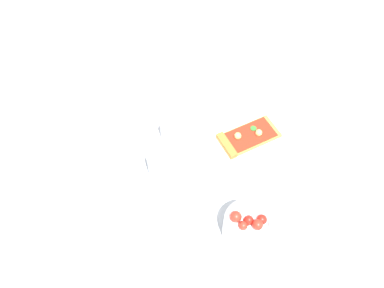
# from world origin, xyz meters

# --- Properties ---
(ground_plane) EXTENTS (2.40, 2.40, 0.00)m
(ground_plane) POSITION_xyz_m (0.00, 0.00, 0.00)
(ground_plane) COLOR silver
(ground_plane) RESTS_ON ground
(plate) EXTENTS (0.27, 0.27, 0.01)m
(plate) POSITION_xyz_m (0.03, -0.02, 0.01)
(plate) COLOR white
(plate) RESTS_ON ground_plane
(pizza_slice_main) EXTENTS (0.10, 0.17, 0.03)m
(pizza_slice_main) POSITION_xyz_m (0.00, -0.00, 0.02)
(pizza_slice_main) COLOR gold
(pizza_slice_main) RESTS_ON plate
(salad_bowl) EXTENTS (0.10, 0.10, 0.09)m
(salad_bowl) POSITION_xyz_m (-0.19, 0.17, 0.04)
(salad_bowl) COLOR white
(salad_bowl) RESTS_ON ground_plane
(soda_glass) EXTENTS (0.07, 0.07, 0.11)m
(soda_glass) POSITION_xyz_m (0.04, 0.23, 0.05)
(soda_glass) COLOR silver
(soda_glass) RESTS_ON ground_plane
(paper_napkin) EXTENTS (0.13, 0.14, 0.00)m
(paper_napkin) POSITION_xyz_m (0.30, 0.11, 0.00)
(paper_napkin) COLOR silver
(paper_napkin) RESTS_ON ground_plane
(pepper_shaker) EXTENTS (0.03, 0.03, 0.08)m
(pepper_shaker) POSITION_xyz_m (0.14, 0.16, 0.04)
(pepper_shaker) COLOR silver
(pepper_shaker) RESTS_ON ground_plane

